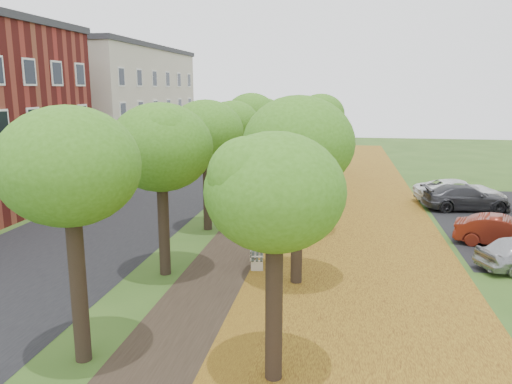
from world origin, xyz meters
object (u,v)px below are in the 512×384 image
at_px(car_white, 460,192).
at_px(car_grey, 466,198).
at_px(car_red, 503,232).
at_px(bench, 256,254).

bearing_deg(car_white, car_grey, 171.85).
bearing_deg(car_grey, car_red, 172.13).
distance_m(car_red, car_white, 8.21).
relative_size(car_red, car_white, 0.77).
distance_m(car_red, car_grey, 6.70).
bearing_deg(car_grey, car_white, -7.87).
bearing_deg(car_red, car_grey, 16.97).
xyz_separation_m(car_red, car_white, (0.00, 8.21, 0.06)).
bearing_deg(car_white, bench, 132.20).
bearing_deg(car_red, bench, 128.40).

